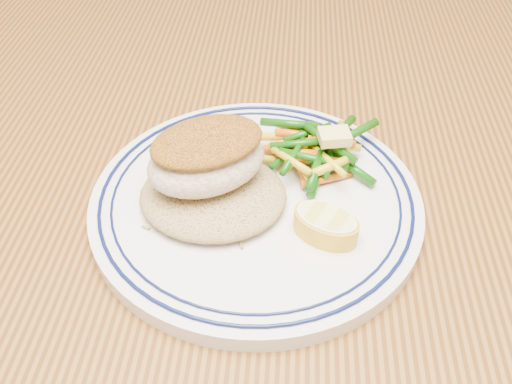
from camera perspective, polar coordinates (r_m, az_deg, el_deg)
The scene contains 7 objects.
dining_table at distance 0.56m, azimuth 1.33°, elevation -8.03°, with size 1.50×0.90×0.75m.
plate at distance 0.48m, azimuth 0.00°, elevation -0.93°, with size 0.28×0.28×0.02m.
rice_pilaf at distance 0.46m, azimuth -4.32°, elevation -0.03°, with size 0.12×0.11×0.02m, color #957A4A.
fish_fillet at distance 0.45m, azimuth -4.96°, elevation 3.58°, with size 0.12×0.11×0.05m.
vegetable_pile at distance 0.50m, azimuth 5.77°, elevation 4.24°, with size 0.11×0.10×0.03m.
butter_pat at distance 0.49m, azimuth 7.85°, elevation 5.52°, with size 0.03×0.02×0.01m, color #E7D771.
lemon_wedge at distance 0.44m, azimuth 7.00°, elevation -3.19°, with size 0.07×0.07×0.02m.
Camera 1 is at (0.01, -0.36, 1.09)m, focal length 40.00 mm.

